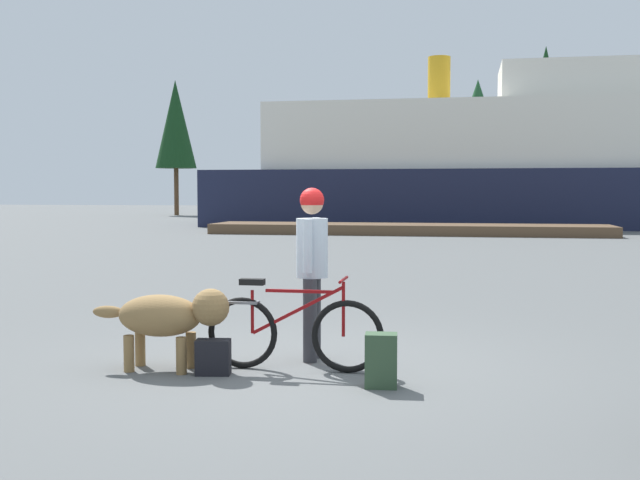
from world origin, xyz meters
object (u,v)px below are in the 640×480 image
backpack (381,360)px  handbag_pannier (213,357)px  bicycle (293,331)px  dog (169,316)px  ferry_boat (514,167)px  person_cyclist (312,256)px

backpack → handbag_pannier: size_ratio=1.44×
bicycle → handbag_pannier: bicycle is taller
bicycle → dog: 1.20m
ferry_boat → bicycle: bearing=-97.0°
person_cyclist → dog: 1.54m
person_cyclist → dog: (-1.26, -0.71, -0.54)m
ferry_boat → person_cyclist: bearing=-97.0°
backpack → ferry_boat: ferry_boat is taller
person_cyclist → handbag_pannier: (-0.79, -0.80, -0.90)m
bicycle → backpack: 1.03m
dog → handbag_pannier: (0.47, -0.09, -0.36)m
bicycle → handbag_pannier: (-0.70, -0.30, -0.21)m
person_cyclist → dog: bearing=-150.7°
dog → handbag_pannier: bearing=-11.2°
person_cyclist → bicycle: bearing=-100.3°
person_cyclist → backpack: (0.81, -0.97, -0.82)m
person_cyclist → backpack: size_ratio=3.68×
person_cyclist → backpack: 1.51m
person_cyclist → ferry_boat: size_ratio=0.06×
handbag_pannier → dog: bearing=168.8°
backpack → ferry_boat: bearing=84.6°
dog → ferry_boat: ferry_boat is taller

